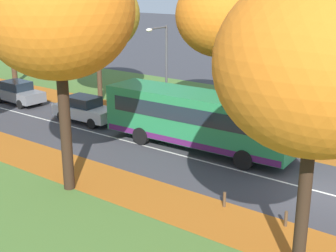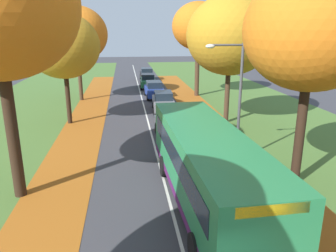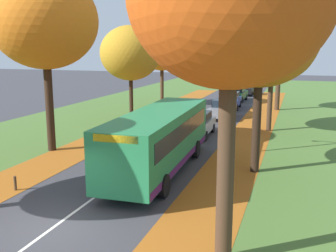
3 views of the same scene
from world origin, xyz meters
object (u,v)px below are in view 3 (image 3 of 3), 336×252
(car_green_fourth_in_line, at_px, (237,94))
(tree_right_near, at_px, (261,35))
(tree_left_near, at_px, (44,21))
(tree_left_mid, at_px, (130,53))
(tree_right_mid, at_px, (273,44))
(tree_right_far, at_px, (281,38))
(tree_left_far, at_px, (162,45))
(streetlamp_right, at_px, (223,89))
(bollard_third, at_px, (15,183))
(car_silver_lead, at_px, (198,124))
(car_grey_following, at_px, (222,109))
(car_blue_third_in_line, at_px, (231,100))
(bus, at_px, (160,137))
(car_black_trailing, at_px, (247,89))

(car_green_fourth_in_line, bearing_deg, tree_right_near, -79.53)
(tree_left_near, xyz_separation_m, tree_right_near, (11.85, -0.36, -0.85))
(tree_left_mid, bearing_deg, tree_right_near, -44.44)
(tree_right_mid, relative_size, tree_right_far, 0.97)
(tree_left_mid, bearing_deg, tree_left_far, 91.07)
(tree_left_mid, distance_m, streetlamp_right, 12.84)
(tree_left_near, relative_size, tree_right_far, 1.10)
(tree_right_near, bearing_deg, bollard_third, -148.10)
(car_silver_lead, bearing_deg, car_green_fourth_in_line, 90.42)
(tree_right_near, xyz_separation_m, car_grey_following, (-4.28, 14.09, -5.75))
(car_blue_third_in_line, xyz_separation_m, car_green_fourth_in_line, (-0.21, 5.80, 0.00))
(tree_left_mid, xyz_separation_m, bollard_third, (2.11, -17.12, -5.19))
(tree_left_far, bearing_deg, car_green_fourth_in_line, 41.15)
(tree_left_mid, distance_m, tree_right_mid, 11.50)
(tree_left_far, bearing_deg, streetlamp_right, -60.58)
(tree_left_mid, relative_size, tree_right_far, 0.84)
(car_grey_following, xyz_separation_m, car_blue_third_in_line, (-0.24, 5.72, 0.00))
(streetlamp_right, bearing_deg, tree_right_near, -51.42)
(streetlamp_right, xyz_separation_m, car_silver_lead, (-2.46, 4.27, -2.92))
(tree_right_far, bearing_deg, tree_right_mid, -90.05)
(tree_right_near, bearing_deg, car_green_fourth_in_line, 100.47)
(tree_right_mid, distance_m, car_grey_following, 7.92)
(car_grey_following, bearing_deg, car_blue_third_in_line, 92.43)
(tree_right_mid, relative_size, car_silver_lead, 2.11)
(bus, relative_size, car_green_fourth_in_line, 2.45)
(tree_left_mid, height_order, bus, tree_left_mid)
(tree_left_mid, height_order, tree_right_mid, tree_right_mid)
(bollard_third, height_order, car_grey_following, car_grey_following)
(tree_left_near, height_order, tree_right_near, tree_left_near)
(tree_right_near, height_order, car_silver_lead, tree_right_near)
(car_black_trailing, bearing_deg, tree_left_far, -120.75)
(tree_right_mid, bearing_deg, streetlamp_right, -105.48)
(tree_left_far, relative_size, car_silver_lead, 2.06)
(tree_right_far, height_order, bollard_third, tree_right_far)
(car_silver_lead, bearing_deg, car_black_trailing, 89.67)
(tree_left_far, distance_m, tree_right_near, 22.77)
(tree_left_near, distance_m, bus, 9.51)
(bus, height_order, car_green_fourth_in_line, bus)
(tree_left_near, relative_size, car_silver_lead, 2.39)
(car_grey_following, bearing_deg, car_green_fourth_in_line, 92.27)
(car_grey_following, bearing_deg, tree_right_mid, -43.89)
(streetlamp_right, xyz_separation_m, car_green_fourth_in_line, (-2.60, 22.93, -2.92))
(car_blue_third_in_line, height_order, car_black_trailing, same)
(tree_right_near, xyz_separation_m, car_green_fourth_in_line, (-4.73, 25.61, -5.75))
(bus, height_order, car_grey_following, bus)
(tree_right_far, relative_size, car_silver_lead, 2.18)
(tree_left_mid, xyz_separation_m, car_silver_lead, (6.90, -4.33, -4.69))
(tree_left_near, bearing_deg, car_black_trailing, 76.71)
(tree_left_far, xyz_separation_m, car_green_fourth_in_line, (6.92, 6.05, -5.36))
(streetlamp_right, height_order, car_grey_following, streetlamp_right)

